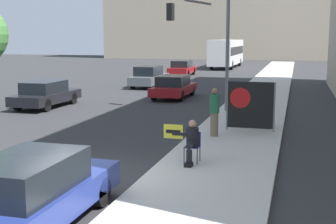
{
  "coord_description": "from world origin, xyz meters",
  "views": [
    {
      "loc": [
        5.14,
        -10.54,
        3.56
      ],
      "look_at": [
        1.0,
        4.45,
        1.09
      ],
      "focal_mm": 50.0,
      "sensor_mm": 36.0,
      "label": 1
    }
  ],
  "objects_px": {
    "parked_car_curbside": "(30,193)",
    "car_on_road_distant": "(149,77)",
    "jogger_on_sidewalk": "(214,112)",
    "city_bus_on_road": "(227,52)",
    "seated_protester": "(191,140)",
    "traffic_light_pole": "(205,33)",
    "protest_banner": "(250,105)",
    "car_on_road_far_lane": "(182,68)",
    "car_on_road_nearest": "(46,94)",
    "pedestrian_behind": "(262,105)",
    "car_on_road_midblock": "(174,87)"
  },
  "relations": [
    {
      "from": "seated_protester",
      "to": "jogger_on_sidewalk",
      "type": "distance_m",
      "value": 3.74
    },
    {
      "from": "parked_car_curbside",
      "to": "car_on_road_far_lane",
      "type": "height_order",
      "value": "car_on_road_far_lane"
    },
    {
      "from": "pedestrian_behind",
      "to": "traffic_light_pole",
      "type": "distance_m",
      "value": 5.69
    },
    {
      "from": "pedestrian_behind",
      "to": "car_on_road_distant",
      "type": "xyz_separation_m",
      "value": [
        -9.15,
        14.18,
        -0.2
      ]
    },
    {
      "from": "protest_banner",
      "to": "car_on_road_distant",
      "type": "bearing_deg",
      "value": 119.98
    },
    {
      "from": "seated_protester",
      "to": "car_on_road_nearest",
      "type": "bearing_deg",
      "value": 153.78
    },
    {
      "from": "seated_protester",
      "to": "pedestrian_behind",
      "type": "height_order",
      "value": "pedestrian_behind"
    },
    {
      "from": "car_on_road_nearest",
      "to": "pedestrian_behind",
      "type": "bearing_deg",
      "value": -15.51
    },
    {
      "from": "car_on_road_distant",
      "to": "car_on_road_far_lane",
      "type": "bearing_deg",
      "value": 91.07
    },
    {
      "from": "protest_banner",
      "to": "car_on_road_distant",
      "type": "relative_size",
      "value": 0.38
    },
    {
      "from": "seated_protester",
      "to": "parked_car_curbside",
      "type": "relative_size",
      "value": 0.26
    },
    {
      "from": "seated_protester",
      "to": "traffic_light_pole",
      "type": "relative_size",
      "value": 0.22
    },
    {
      "from": "parked_car_curbside",
      "to": "car_on_road_distant",
      "type": "distance_m",
      "value": 25.81
    },
    {
      "from": "traffic_light_pole",
      "to": "car_on_road_distant",
      "type": "bearing_deg",
      "value": 120.54
    },
    {
      "from": "jogger_on_sidewalk",
      "to": "protest_banner",
      "type": "xyz_separation_m",
      "value": [
        1.11,
        1.27,
        0.1
      ]
    },
    {
      "from": "car_on_road_nearest",
      "to": "car_on_road_distant",
      "type": "height_order",
      "value": "car_on_road_distant"
    },
    {
      "from": "jogger_on_sidewalk",
      "to": "city_bus_on_road",
      "type": "relative_size",
      "value": 0.14
    },
    {
      "from": "jogger_on_sidewalk",
      "to": "traffic_light_pole",
      "type": "relative_size",
      "value": 0.32
    },
    {
      "from": "car_on_road_far_lane",
      "to": "car_on_road_nearest",
      "type": "bearing_deg",
      "value": -94.87
    },
    {
      "from": "car_on_road_far_lane",
      "to": "traffic_light_pole",
      "type": "bearing_deg",
      "value": -73.55
    },
    {
      "from": "pedestrian_behind",
      "to": "car_on_road_distant",
      "type": "relative_size",
      "value": 0.34
    },
    {
      "from": "seated_protester",
      "to": "car_on_road_far_lane",
      "type": "relative_size",
      "value": 0.27
    },
    {
      "from": "car_on_road_far_lane",
      "to": "protest_banner",
      "type": "bearing_deg",
      "value": -71.08
    },
    {
      "from": "parked_car_curbside",
      "to": "car_on_road_distant",
      "type": "xyz_separation_m",
      "value": [
        -5.72,
        25.17,
        0.05
      ]
    },
    {
      "from": "seated_protester",
      "to": "jogger_on_sidewalk",
      "type": "xyz_separation_m",
      "value": [
        0.01,
        3.73,
        0.22
      ]
    },
    {
      "from": "city_bus_on_road",
      "to": "protest_banner",
      "type": "bearing_deg",
      "value": -80.41
    },
    {
      "from": "pedestrian_behind",
      "to": "car_on_road_distant",
      "type": "distance_m",
      "value": 16.88
    },
    {
      "from": "pedestrian_behind",
      "to": "car_on_road_far_lane",
      "type": "relative_size",
      "value": 0.37
    },
    {
      "from": "traffic_light_pole",
      "to": "car_on_road_distant",
      "type": "height_order",
      "value": "traffic_light_pole"
    },
    {
      "from": "pedestrian_behind",
      "to": "parked_car_curbside",
      "type": "xyz_separation_m",
      "value": [
        -3.43,
        -10.99,
        -0.25
      ]
    },
    {
      "from": "protest_banner",
      "to": "city_bus_on_road",
      "type": "bearing_deg",
      "value": 99.59
    },
    {
      "from": "traffic_light_pole",
      "to": "protest_banner",
      "type": "bearing_deg",
      "value": -61.22
    },
    {
      "from": "seated_protester",
      "to": "car_on_road_far_lane",
      "type": "height_order",
      "value": "car_on_road_far_lane"
    },
    {
      "from": "jogger_on_sidewalk",
      "to": "car_on_road_midblock",
      "type": "relative_size",
      "value": 0.37
    },
    {
      "from": "seated_protester",
      "to": "car_on_road_midblock",
      "type": "relative_size",
      "value": 0.26
    },
    {
      "from": "seated_protester",
      "to": "parked_car_curbside",
      "type": "bearing_deg",
      "value": -94.5
    },
    {
      "from": "car_on_road_distant",
      "to": "car_on_road_nearest",
      "type": "bearing_deg",
      "value": -100.68
    },
    {
      "from": "parked_car_curbside",
      "to": "car_on_road_nearest",
      "type": "height_order",
      "value": "parked_car_curbside"
    },
    {
      "from": "seated_protester",
      "to": "car_on_road_nearest",
      "type": "xyz_separation_m",
      "value": [
        -9.75,
        9.16,
        -0.09
      ]
    },
    {
      "from": "car_on_road_midblock",
      "to": "city_bus_on_road",
      "type": "xyz_separation_m",
      "value": [
        -1.22,
        29.83,
        1.23
      ]
    },
    {
      "from": "traffic_light_pole",
      "to": "car_on_road_distant",
      "type": "relative_size",
      "value": 1.13
    },
    {
      "from": "jogger_on_sidewalk",
      "to": "car_on_road_midblock",
      "type": "height_order",
      "value": "jogger_on_sidewalk"
    },
    {
      "from": "car_on_road_nearest",
      "to": "car_on_road_midblock",
      "type": "bearing_deg",
      "value": 45.0
    },
    {
      "from": "pedestrian_behind",
      "to": "car_on_road_nearest",
      "type": "relative_size",
      "value": 0.36
    },
    {
      "from": "car_on_road_far_lane",
      "to": "pedestrian_behind",
      "type": "bearing_deg",
      "value": -69.61
    },
    {
      "from": "seated_protester",
      "to": "protest_banner",
      "type": "relative_size",
      "value": 0.65
    },
    {
      "from": "jogger_on_sidewalk",
      "to": "traffic_light_pole",
      "type": "distance_m",
      "value": 6.96
    },
    {
      "from": "pedestrian_behind",
      "to": "protest_banner",
      "type": "height_order",
      "value": "protest_banner"
    },
    {
      "from": "car_on_road_nearest",
      "to": "parked_car_curbside",
      "type": "bearing_deg",
      "value": -61.04
    },
    {
      "from": "parked_car_curbside",
      "to": "car_on_road_distant",
      "type": "relative_size",
      "value": 0.95
    }
  ]
}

